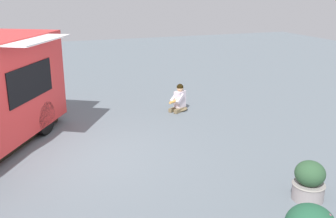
% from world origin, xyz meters
% --- Properties ---
extents(ground_plane, '(40.00, 40.00, 0.00)m').
position_xyz_m(ground_plane, '(0.00, 0.00, 0.00)').
color(ground_plane, slate).
extents(person_customer, '(0.78, 0.66, 0.84)m').
position_xyz_m(person_customer, '(-3.39, -2.26, 0.33)').
color(person_customer, '#756445').
rests_on(person_customer, ground_plane).
extents(planter_flowering_far, '(0.58, 0.58, 0.73)m').
position_xyz_m(planter_flowering_far, '(-3.57, 3.46, 0.35)').
color(planter_flowering_far, gray).
rests_on(planter_flowering_far, ground_plane).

